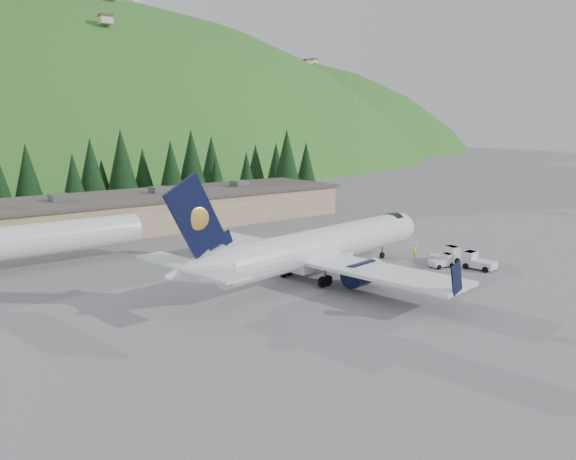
{
  "coord_description": "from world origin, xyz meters",
  "views": [
    {
      "loc": [
        -38.41,
        -42.05,
        15.63
      ],
      "look_at": [
        0.0,
        6.0,
        4.0
      ],
      "focal_mm": 35.0,
      "sensor_mm": 36.0,
      "label": 1
    }
  ],
  "objects_px": {
    "baggage_tug_c": "(477,262)",
    "baggage_tug_a": "(443,261)",
    "airliner": "(318,248)",
    "ramp_worker": "(415,251)",
    "second_airliner": "(12,242)",
    "terminal_building": "(129,212)",
    "baggage_tug_b": "(446,256)"
  },
  "relations": [
    {
      "from": "baggage_tug_c",
      "to": "baggage_tug_b",
      "type": "bearing_deg",
      "value": -2.84
    },
    {
      "from": "terminal_building",
      "to": "airliner",
      "type": "bearing_deg",
      "value": -84.05
    },
    {
      "from": "airliner",
      "to": "terminal_building",
      "type": "bearing_deg",
      "value": 88.25
    },
    {
      "from": "airliner",
      "to": "baggage_tug_a",
      "type": "height_order",
      "value": "airliner"
    },
    {
      "from": "baggage_tug_a",
      "to": "baggage_tug_b",
      "type": "bearing_deg",
      "value": 37.86
    },
    {
      "from": "second_airliner",
      "to": "baggage_tug_b",
      "type": "height_order",
      "value": "second_airliner"
    },
    {
      "from": "baggage_tug_c",
      "to": "baggage_tug_a",
      "type": "bearing_deg",
      "value": 30.98
    },
    {
      "from": "airliner",
      "to": "baggage_tug_c",
      "type": "height_order",
      "value": "airliner"
    },
    {
      "from": "baggage_tug_a",
      "to": "second_airliner",
      "type": "bearing_deg",
      "value": 155.77
    },
    {
      "from": "second_airliner",
      "to": "baggage_tug_c",
      "type": "distance_m",
      "value": 50.25
    },
    {
      "from": "baggage_tug_a",
      "to": "ramp_worker",
      "type": "relative_size",
      "value": 1.56
    },
    {
      "from": "baggage_tug_a",
      "to": "baggage_tug_c",
      "type": "bearing_deg",
      "value": -41.09
    },
    {
      "from": "baggage_tug_c",
      "to": "terminal_building",
      "type": "height_order",
      "value": "terminal_building"
    },
    {
      "from": "airliner",
      "to": "ramp_worker",
      "type": "bearing_deg",
      "value": -11.92
    },
    {
      "from": "second_airliner",
      "to": "baggage_tug_a",
      "type": "distance_m",
      "value": 46.84
    },
    {
      "from": "airliner",
      "to": "baggage_tug_a",
      "type": "distance_m",
      "value": 15.15
    },
    {
      "from": "airliner",
      "to": "baggage_tug_a",
      "type": "xyz_separation_m",
      "value": [
        13.96,
        -5.33,
        -2.51
      ]
    },
    {
      "from": "baggage_tug_a",
      "to": "baggage_tug_b",
      "type": "distance_m",
      "value": 2.16
    },
    {
      "from": "baggage_tug_b",
      "to": "ramp_worker",
      "type": "height_order",
      "value": "ramp_worker"
    },
    {
      "from": "airliner",
      "to": "terminal_building",
      "type": "distance_m",
      "value": 38.35
    },
    {
      "from": "baggage_tug_a",
      "to": "terminal_building",
      "type": "relative_size",
      "value": 0.04
    },
    {
      "from": "baggage_tug_a",
      "to": "baggage_tug_c",
      "type": "distance_m",
      "value": 3.57
    },
    {
      "from": "airliner",
      "to": "terminal_building",
      "type": "xyz_separation_m",
      "value": [
        -3.98,
        38.14,
        -0.53
      ]
    },
    {
      "from": "airliner",
      "to": "second_airliner",
      "type": "height_order",
      "value": "airliner"
    },
    {
      "from": "baggage_tug_b",
      "to": "terminal_building",
      "type": "xyz_separation_m",
      "value": [
        -19.87,
        42.52,
        1.81
      ]
    },
    {
      "from": "baggage_tug_c",
      "to": "ramp_worker",
      "type": "bearing_deg",
      "value": 7.66
    },
    {
      "from": "second_airliner",
      "to": "ramp_worker",
      "type": "relative_size",
      "value": 14.75
    },
    {
      "from": "second_airliner",
      "to": "ramp_worker",
      "type": "distance_m",
      "value": 44.8
    },
    {
      "from": "second_airliner",
      "to": "terminal_building",
      "type": "bearing_deg",
      "value": 38.78
    },
    {
      "from": "baggage_tug_c",
      "to": "ramp_worker",
      "type": "distance_m",
      "value": 7.32
    },
    {
      "from": "baggage_tug_c",
      "to": "ramp_worker",
      "type": "height_order",
      "value": "ramp_worker"
    },
    {
      "from": "second_airliner",
      "to": "baggage_tug_a",
      "type": "relative_size",
      "value": 9.47
    }
  ]
}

